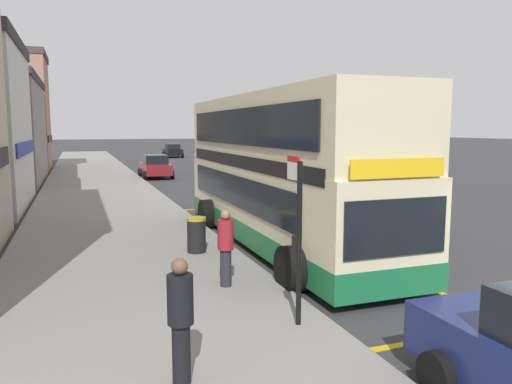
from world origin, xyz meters
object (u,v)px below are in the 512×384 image
(bus_stop_sign, at_px, (297,228))
(litter_bin, at_px, (196,235))
(parked_car_maroon_kerbside, at_px, (155,166))
(pedestrian_waiting_near_sign, at_px, (226,245))
(double_decker_bus, at_px, (280,176))
(pedestrian_further_back, at_px, (181,316))
(parked_car_black_ahead, at_px, (173,151))

(bus_stop_sign, xyz_separation_m, litter_bin, (-0.50, 5.37, -1.18))
(parked_car_maroon_kerbside, xyz_separation_m, pedestrian_waiting_near_sign, (-2.29, -25.23, 0.23))
(bus_stop_sign, distance_m, pedestrian_waiting_near_sign, 2.52)
(litter_bin, bearing_deg, bus_stop_sign, -84.70)
(bus_stop_sign, relative_size, litter_bin, 3.00)
(pedestrian_waiting_near_sign, height_order, litter_bin, pedestrian_waiting_near_sign)
(double_decker_bus, bearing_deg, pedestrian_further_back, -121.21)
(bus_stop_sign, bearing_deg, pedestrian_further_back, -149.28)
(pedestrian_further_back, bearing_deg, pedestrian_waiting_near_sign, 65.34)
(double_decker_bus, xyz_separation_m, pedestrian_further_back, (-4.42, -7.30, -1.01))
(parked_car_black_ahead, height_order, pedestrian_waiting_near_sign, pedestrian_waiting_near_sign)
(parked_car_black_ahead, relative_size, pedestrian_waiting_near_sign, 2.57)
(pedestrian_waiting_near_sign, distance_m, pedestrian_further_back, 4.04)
(bus_stop_sign, height_order, parked_car_black_ahead, bus_stop_sign)
(pedestrian_further_back, xyz_separation_m, litter_bin, (1.76, 6.71, -0.43))
(bus_stop_sign, relative_size, pedestrian_waiting_near_sign, 1.74)
(litter_bin, bearing_deg, pedestrian_further_back, -104.70)
(parked_car_black_ahead, height_order, litter_bin, parked_car_black_ahead)
(parked_car_maroon_kerbside, distance_m, pedestrian_waiting_near_sign, 25.34)
(parked_car_maroon_kerbside, height_order, pedestrian_waiting_near_sign, pedestrian_waiting_near_sign)
(double_decker_bus, height_order, pedestrian_waiting_near_sign, double_decker_bus)
(double_decker_bus, distance_m, parked_car_maroon_kerbside, 21.64)
(double_decker_bus, bearing_deg, bus_stop_sign, -109.98)
(parked_car_maroon_kerbside, distance_m, litter_bin, 22.31)
(parked_car_black_ahead, relative_size, litter_bin, 4.42)
(parked_car_black_ahead, xyz_separation_m, pedestrian_further_back, (-9.68, -53.31, 0.25))
(parked_car_black_ahead, bearing_deg, bus_stop_sign, -99.15)
(parked_car_maroon_kerbside, relative_size, pedestrian_waiting_near_sign, 2.57)
(parked_car_maroon_kerbside, height_order, parked_car_black_ahead, same)
(parked_car_black_ahead, relative_size, pedestrian_further_back, 2.50)
(pedestrian_waiting_near_sign, xyz_separation_m, litter_bin, (0.08, 3.04, -0.41))
(double_decker_bus, height_order, parked_car_maroon_kerbside, double_decker_bus)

